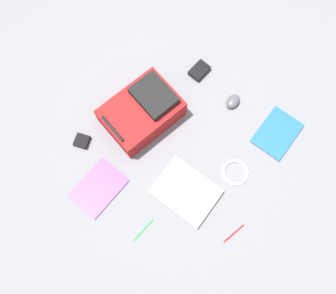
{
  "coord_description": "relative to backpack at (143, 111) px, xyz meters",
  "views": [
    {
      "loc": [
        -0.24,
        0.48,
        1.85
      ],
      "look_at": [
        0.03,
        0.03,
        0.02
      ],
      "focal_mm": 38.26,
      "sensor_mm": 36.0,
      "label": 1
    }
  ],
  "objects": [
    {
      "name": "ground_plane",
      "position": [
        -0.24,
        0.06,
        -0.08
      ],
      "size": [
        3.37,
        3.37,
        0.0
      ],
      "primitive_type": "plane",
      "color": "slate"
    },
    {
      "name": "pen_black",
      "position": [
        -0.72,
        0.29,
        -0.08
      ],
      "size": [
        0.05,
        0.13,
        0.01
      ],
      "primitive_type": "cylinder",
      "rotation": [
        1.57,
        0.0,
        -0.35
      ],
      "color": "red",
      "rests_on": "ground_plane"
    },
    {
      "name": "computer_mouse",
      "position": [
        -0.38,
        -0.33,
        -0.06
      ],
      "size": [
        0.07,
        0.1,
        0.04
      ],
      "primitive_type": "ellipsoid",
      "rotation": [
        0.0,
        0.0,
        -0.12
      ],
      "color": "#4C4C51",
      "rests_on": "ground_plane"
    },
    {
      "name": "book_manual",
      "position": [
        -0.01,
        0.46,
        -0.07
      ],
      "size": [
        0.23,
        0.29,
        0.01
      ],
      "color": "silver",
      "rests_on": "ground_plane"
    },
    {
      "name": "power_brick",
      "position": [
        -0.13,
        -0.39,
        -0.06
      ],
      "size": [
        0.1,
        0.12,
        0.03
      ],
      "primitive_type": "cube",
      "rotation": [
        0.0,
        0.0,
        -0.19
      ],
      "color": "black",
      "rests_on": "ground_plane"
    },
    {
      "name": "earbud_pouch",
      "position": [
        0.2,
        0.29,
        -0.07
      ],
      "size": [
        0.09,
        0.09,
        0.03
      ],
      "primitive_type": "cube",
      "rotation": [
        0.0,
        0.0,
        0.24
      ],
      "color": "black",
      "rests_on": "ground_plane"
    },
    {
      "name": "book_red",
      "position": [
        -0.67,
        -0.29,
        -0.07
      ],
      "size": [
        0.21,
        0.27,
        0.02
      ],
      "color": "silver",
      "rests_on": "ground_plane"
    },
    {
      "name": "pen_blue",
      "position": [
        -0.33,
        0.52,
        -0.08
      ],
      "size": [
        0.04,
        0.14,
        0.01
      ],
      "primitive_type": "cylinder",
      "rotation": [
        1.57,
        0.0,
        -0.2
      ],
      "color": "#198C33",
      "rests_on": "ground_plane"
    },
    {
      "name": "cable_coil",
      "position": [
        -0.58,
        0.02,
        -0.07
      ],
      "size": [
        0.14,
        0.14,
        0.02
      ],
      "primitive_type": "torus",
      "color": "silver",
      "rests_on": "ground_plane"
    },
    {
      "name": "backpack",
      "position": [
        0.0,
        0.0,
        0.0
      ],
      "size": [
        0.39,
        0.46,
        0.19
      ],
      "color": "maroon",
      "rests_on": "ground_plane"
    },
    {
      "name": "laptop",
      "position": [
        -0.41,
        0.24,
        -0.06
      ],
      "size": [
        0.34,
        0.27,
        0.03
      ],
      "color": "#929296",
      "rests_on": "ground_plane"
    }
  ]
}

